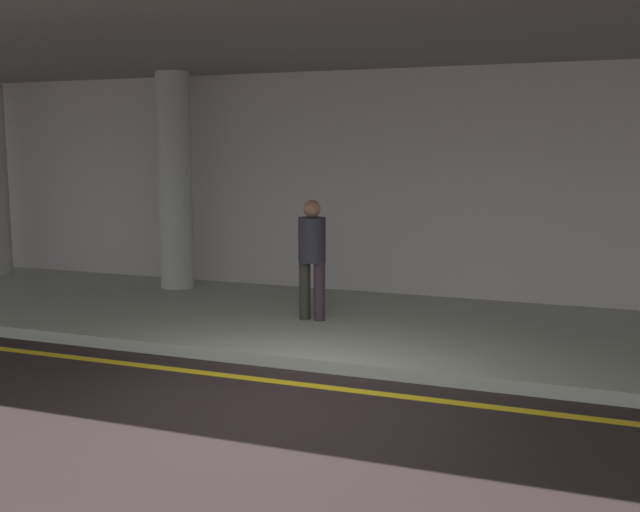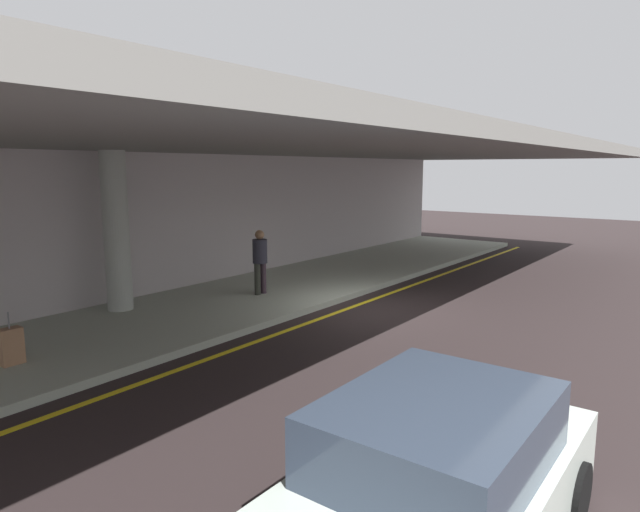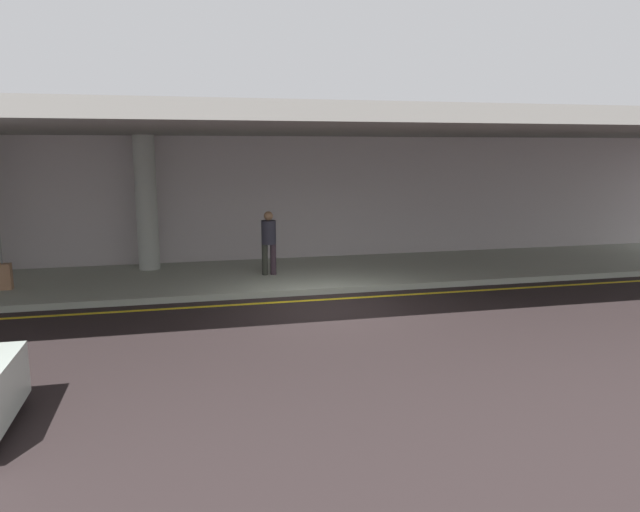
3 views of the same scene
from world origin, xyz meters
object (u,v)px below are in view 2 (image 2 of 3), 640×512
at_px(traveler_with_luggage, 260,258).
at_px(suitcase_upright_primary, 11,346).
at_px(support_column_left_mid, 116,231).
at_px(car_silver, 432,489).

bearing_deg(traveler_with_luggage, suitcase_upright_primary, -127.75).
height_order(support_column_left_mid, suitcase_upright_primary, support_column_left_mid).
bearing_deg(suitcase_upright_primary, car_silver, -102.07).
bearing_deg(support_column_left_mid, car_silver, -108.76).
bearing_deg(support_column_left_mid, traveler_with_luggage, -26.29).
bearing_deg(car_silver, suitcase_upright_primary, -87.65).
relative_size(support_column_left_mid, suitcase_upright_primary, 4.06).
relative_size(traveler_with_luggage, suitcase_upright_primary, 1.87).
xyz_separation_m(support_column_left_mid, suitcase_upright_primary, (-3.23, -1.78, -1.51)).
bearing_deg(traveler_with_luggage, car_silver, -78.68).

